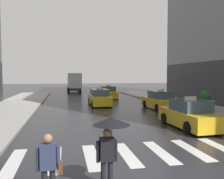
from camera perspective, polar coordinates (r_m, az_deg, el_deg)
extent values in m
cube|color=silver|center=(9.13, -22.78, -15.94)|extent=(0.50, 2.80, 0.01)
cube|color=silver|center=(8.98, -13.95, -16.12)|extent=(0.50, 2.80, 0.01)
cube|color=silver|center=(9.02, -5.00, -15.93)|extent=(0.50, 2.80, 0.01)
cube|color=silver|center=(9.26, 3.64, -15.40)|extent=(0.50, 2.80, 0.01)
cube|color=silver|center=(9.68, 11.63, -14.61)|extent=(0.50, 2.80, 0.01)
cube|color=silver|center=(10.27, 18.77, -13.66)|extent=(0.50, 2.80, 0.01)
cube|color=silver|center=(10.99, 25.01, -12.66)|extent=(0.50, 2.80, 0.01)
cube|color=gold|center=(14.19, 18.26, -6.59)|extent=(1.89, 4.54, 0.84)
cube|color=#384C5B|center=(13.99, 18.53, -3.66)|extent=(1.64, 2.13, 0.64)
cube|color=silver|center=(13.95, 18.56, -1.99)|extent=(0.60, 0.25, 0.18)
cylinder|color=black|center=(15.00, 12.74, -6.85)|extent=(0.23, 0.66, 0.66)
cylinder|color=black|center=(15.80, 18.38, -6.42)|extent=(0.23, 0.66, 0.66)
cylinder|color=black|center=(12.66, 18.06, -8.86)|extent=(0.23, 0.66, 0.66)
cylinder|color=black|center=(13.60, 24.32, -8.14)|extent=(0.23, 0.66, 0.66)
cube|color=#F2EAB2|center=(15.87, 12.06, -5.27)|extent=(0.20, 0.04, 0.14)
cube|color=#F2EAB2|center=(16.43, 16.06, -5.03)|extent=(0.20, 0.04, 0.14)
cube|color=gold|center=(21.16, 11.59, -3.20)|extent=(1.97, 4.57, 0.84)
cube|color=#384C5B|center=(21.00, 11.73, -1.22)|extent=(1.68, 2.16, 0.64)
cube|color=silver|center=(20.97, 11.75, -0.10)|extent=(0.61, 0.26, 0.18)
cylinder|color=black|center=(22.08, 8.07, -3.49)|extent=(0.25, 0.67, 0.66)
cylinder|color=black|center=(22.76, 12.08, -3.32)|extent=(0.25, 0.67, 0.66)
cylinder|color=black|center=(19.62, 11.01, -4.39)|extent=(0.25, 0.67, 0.66)
cylinder|color=black|center=(20.39, 15.39, -4.16)|extent=(0.25, 0.67, 0.66)
cube|color=#F2EAB2|center=(22.98, 7.74, -2.53)|extent=(0.20, 0.05, 0.14)
cube|color=#F2EAB2|center=(23.47, 10.61, -2.43)|extent=(0.20, 0.05, 0.14)
cube|color=yellow|center=(23.44, -3.08, -2.48)|extent=(1.82, 4.51, 0.84)
cube|color=#384C5B|center=(23.28, -3.05, -0.70)|extent=(1.61, 2.11, 0.64)
cube|color=silver|center=(23.25, -3.05, 0.31)|extent=(0.60, 0.24, 0.18)
cylinder|color=black|center=(24.69, -5.49, -2.73)|extent=(0.22, 0.66, 0.66)
cylinder|color=black|center=(24.92, -1.57, -2.66)|extent=(0.22, 0.66, 0.66)
cylinder|color=black|center=(22.03, -4.77, -3.48)|extent=(0.22, 0.66, 0.66)
cylinder|color=black|center=(22.28, -0.39, -3.39)|extent=(0.22, 0.66, 0.66)
cube|color=#F2EAB2|center=(25.60, -5.20, -1.89)|extent=(0.20, 0.04, 0.14)
cube|color=#F2EAB2|center=(25.76, -2.41, -1.85)|extent=(0.20, 0.04, 0.14)
cube|color=gold|center=(30.25, -0.93, -1.13)|extent=(1.85, 4.52, 0.84)
cube|color=#384C5B|center=(30.10, -0.90, 0.26)|extent=(1.63, 2.12, 0.64)
cube|color=silver|center=(30.08, -0.90, 1.04)|extent=(0.60, 0.25, 0.18)
cylinder|color=black|center=(31.46, -2.89, -1.38)|extent=(0.23, 0.66, 0.66)
cylinder|color=black|center=(31.75, 0.17, -1.33)|extent=(0.23, 0.66, 0.66)
cylinder|color=black|center=(28.80, -2.14, -1.83)|extent=(0.23, 0.66, 0.66)
cylinder|color=black|center=(29.11, 1.19, -1.77)|extent=(0.23, 0.66, 0.66)
cube|color=#F2EAB2|center=(32.38, -2.72, -0.75)|extent=(0.20, 0.04, 0.14)
cube|color=#F2EAB2|center=(32.58, -0.53, -0.72)|extent=(0.20, 0.04, 0.14)
cube|color=#2D2D2D|center=(42.27, -9.20, 0.26)|extent=(1.90, 6.63, 0.40)
cube|color=silver|center=(45.51, -9.45, 2.06)|extent=(2.13, 1.83, 2.10)
cube|color=#384C5B|center=(46.42, -9.51, 2.54)|extent=(1.89, 0.07, 0.95)
cube|color=silver|center=(41.31, -9.15, 2.20)|extent=(2.27, 4.83, 2.50)
cylinder|color=black|center=(45.33, -10.68, 0.21)|extent=(0.29, 0.90, 0.90)
cylinder|color=black|center=(45.43, -8.16, 0.24)|extent=(0.29, 0.90, 0.90)
cylinder|color=black|center=(40.80, -10.49, -0.15)|extent=(0.29, 0.90, 0.90)
cylinder|color=black|center=(40.92, -7.69, -0.11)|extent=(0.29, 0.90, 0.90)
cylinder|color=black|center=(6.39, -2.08, -20.43)|extent=(0.14, 0.14, 0.82)
cylinder|color=black|center=(6.42, -0.39, -20.31)|extent=(0.14, 0.14, 0.82)
cube|color=black|center=(6.15, -1.24, -14.31)|extent=(0.36, 0.24, 0.60)
sphere|color=#9E7051|center=(6.04, -1.25, -10.52)|extent=(0.22, 0.22, 0.22)
cylinder|color=black|center=(6.13, -3.43, -14.87)|extent=(0.09, 0.09, 0.55)
cylinder|color=black|center=(6.21, 0.92, -14.62)|extent=(0.09, 0.09, 0.55)
cylinder|color=#4C4C4C|center=(6.09, -0.11, -11.56)|extent=(0.02, 0.02, 1.00)
cone|color=black|center=(5.99, -0.11, -7.68)|extent=(0.96, 0.96, 0.20)
cube|color=#2D3856|center=(5.83, -15.29, -15.45)|extent=(0.36, 0.24, 0.60)
sphere|color=#9E7051|center=(5.71, -15.36, -11.46)|extent=(0.22, 0.22, 0.22)
cylinder|color=#2D3856|center=(5.87, -17.61, -15.88)|extent=(0.09, 0.09, 0.55)
cylinder|color=#2D3856|center=(5.84, -12.94, -15.91)|extent=(0.09, 0.09, 0.55)
cube|color=brown|center=(5.92, -12.40, -18.01)|extent=(0.10, 0.20, 0.28)
cube|color=#A8A399|center=(20.71, 21.66, -3.55)|extent=(1.10, 1.10, 0.80)
sphere|color=#285628|center=(20.63, 21.71, -1.48)|extent=(0.90, 0.90, 0.90)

